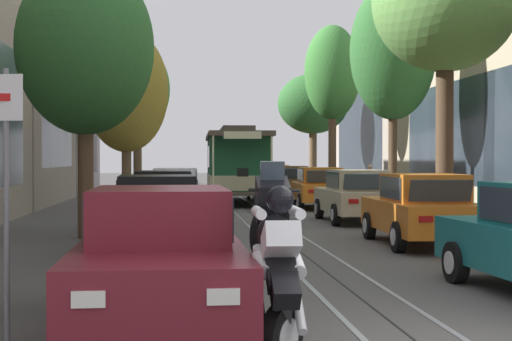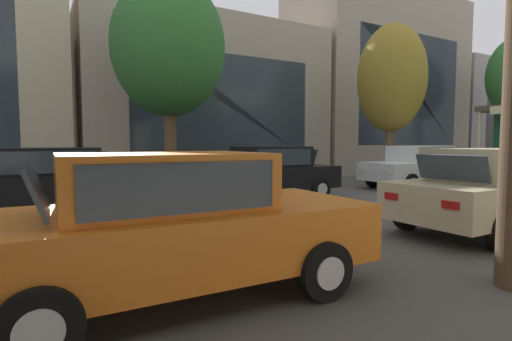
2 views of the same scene
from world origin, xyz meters
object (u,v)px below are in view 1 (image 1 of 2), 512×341
object	(u,v)px
parked_car_orange_fourth_right	(319,188)
parked_car_black_second_left	(157,215)
street_tree_kerb_left_fourth	(137,90)
street_sign_post	(6,173)
street_tree_kerb_right_mid	(393,52)
street_tree_kerb_left_mid	(126,92)
cable_car_trolley	(236,165)
parked_car_maroon_near_left	(160,258)
parked_car_beige_mid_right	(356,196)
street_tree_kerb_left_second	(85,48)
parked_car_white_fourth_left	(176,190)
parked_car_brown_fifth_right	(289,182)
street_tree_kerb_right_far	(313,105)
street_tree_kerb_right_second	(445,3)
street_tree_kerb_right_fourth	(332,74)
parked_car_orange_sixth_right	(273,179)
parked_car_orange_second_right	(422,209)
pedestrian_on_left_pavement	(370,181)
parked_car_black_mid_left	(164,199)
motorcycle_with_rider	(277,256)

from	to	relation	value
parked_car_orange_fourth_right	parked_car_black_second_left	bearing A→B (deg)	-112.51
street_tree_kerb_left_fourth	street_sign_post	xyz separation A→B (m)	(0.32, -30.18, -3.54)
street_tree_kerb_left_fourth	street_tree_kerb_right_mid	xyz separation A→B (m)	(9.47, -12.23, 0.32)
street_tree_kerb_left_mid	cable_car_trolley	world-z (taller)	street_tree_kerb_left_mid
parked_car_maroon_near_left	parked_car_beige_mid_right	xyz separation A→B (m)	(5.50, 14.10, 0.00)
street_tree_kerb_left_second	parked_car_white_fourth_left	bearing A→B (deg)	76.71
parked_car_white_fourth_left	parked_car_brown_fifth_right	distance (m)	9.70
parked_car_maroon_near_left	street_tree_kerb_right_far	size ratio (longest dim) A/B	0.67
parked_car_maroon_near_left	street_tree_kerb_right_second	world-z (taller)	street_tree_kerb_right_second
parked_car_white_fourth_left	parked_car_brown_fifth_right	size ratio (longest dim) A/B	1.01
parked_car_black_second_left	street_tree_kerb_right_fourth	size ratio (longest dim) A/B	0.55
street_tree_kerb_left_fourth	street_tree_kerb_right_second	xyz separation A→B (m)	(9.19, -18.30, 0.80)
street_tree_kerb_right_second	street_tree_kerb_left_fourth	bearing A→B (deg)	116.66
street_sign_post	parked_car_orange_sixth_right	bearing A→B (deg)	78.57
parked_car_orange_second_right	street_tree_kerb_right_second	xyz separation A→B (m)	(1.75, 3.55, 5.30)
parked_car_brown_fifth_right	street_tree_kerb_right_far	bearing A→B (deg)	68.99
parked_car_orange_fourth_right	pedestrian_on_left_pavement	bearing A→B (deg)	45.98
parked_car_black_mid_left	pedestrian_on_left_pavement	distance (m)	13.85
parked_car_maroon_near_left	street_tree_kerb_right_mid	world-z (taller)	street_tree_kerb_right_mid
parked_car_brown_fifth_right	street_tree_kerb_right_mid	distance (m)	11.09
parked_car_brown_fifth_right	street_tree_kerb_right_second	xyz separation A→B (m)	(1.96, -15.79, 5.30)
parked_car_black_mid_left	street_sign_post	bearing A→B (deg)	-95.81
parked_car_maroon_near_left	cable_car_trolley	bearing A→B (deg)	83.95
parked_car_orange_fourth_right	parked_car_brown_fifth_right	size ratio (longest dim) A/B	1.01
parked_car_black_mid_left	motorcycle_with_rider	world-z (taller)	motorcycle_with_rider
street_tree_kerb_left_mid	parked_car_beige_mid_right	bearing A→B (deg)	-36.93
street_sign_post	street_tree_kerb_left_fourth	bearing A→B (deg)	90.61
parked_car_white_fourth_left	pedestrian_on_left_pavement	xyz separation A→B (m)	(8.25, 4.46, 0.15)
pedestrian_on_left_pavement	parked_car_black_mid_left	bearing A→B (deg)	-128.04
parked_car_black_second_left	parked_car_beige_mid_right	size ratio (longest dim) A/B	1.01
parked_car_black_second_left	street_tree_kerb_left_fourth	bearing A→B (deg)	94.10
parked_car_white_fourth_left	street_tree_kerb_right_far	size ratio (longest dim) A/B	0.67
street_tree_kerb_right_fourth	street_sign_post	xyz separation A→B (m)	(-8.74, -26.59, -4.04)
parked_car_black_second_left	street_tree_kerb_left_fourth	world-z (taller)	street_tree_kerb_left_fourth
parked_car_orange_fourth_right	pedestrian_on_left_pavement	size ratio (longest dim) A/B	2.63
motorcycle_with_rider	street_tree_kerb_left_second	bearing A→B (deg)	105.37
parked_car_orange_fourth_right	street_tree_kerb_right_far	xyz separation A→B (m)	(1.82, 11.87, 4.06)
parked_car_brown_fifth_right	cable_car_trolley	size ratio (longest dim) A/B	0.48
street_tree_kerb_left_fourth	street_tree_kerb_right_fourth	distance (m)	9.76
cable_car_trolley	motorcycle_with_rider	xyz separation A→B (m)	(-1.54, -26.67, -0.68)
parked_car_black_second_left	pedestrian_on_left_pavement	size ratio (longest dim) A/B	2.63
street_tree_kerb_left_fourth	cable_car_trolley	world-z (taller)	street_tree_kerb_left_fourth
pedestrian_on_left_pavement	street_sign_post	xyz separation A→B (m)	(-9.87, -23.99, 0.81)
street_tree_kerb_right_second	street_tree_kerb_right_far	bearing A→B (deg)	89.73
parked_car_orange_fourth_right	street_tree_kerb_right_fourth	xyz separation A→B (m)	(1.60, 5.41, 5.00)
parked_car_orange_fourth_right	pedestrian_on_left_pavement	distance (m)	3.92
parked_car_orange_sixth_right	street_sign_post	size ratio (longest dim) A/B	1.54
pedestrian_on_left_pavement	motorcycle_with_rider	bearing A→B (deg)	-106.03
parked_car_maroon_near_left	street_tree_kerb_right_second	distance (m)	14.54
parked_car_white_fourth_left	parked_car_orange_second_right	size ratio (longest dim) A/B	1.00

